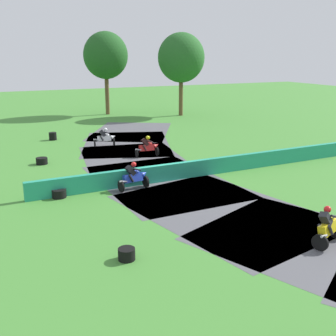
% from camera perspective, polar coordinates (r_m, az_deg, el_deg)
% --- Properties ---
extents(ground_plane, '(120.00, 120.00, 0.00)m').
position_cam_1_polar(ground_plane, '(22.45, -0.82, -1.80)').
color(ground_plane, '#428433').
extents(track_asphalt, '(12.96, 40.16, 0.01)m').
position_cam_1_polar(track_asphalt, '(23.26, 3.19, -1.20)').
color(track_asphalt, '#515156').
rests_on(track_asphalt, ground).
extents(safety_barrier, '(25.79, 0.90, 0.90)m').
position_cam_1_polar(safety_barrier, '(25.31, 11.15, 0.96)').
color(safety_barrier, '#239375').
rests_on(safety_barrier, ground).
extents(motorcycle_lead_white, '(1.72, 1.06, 1.42)m').
position_cam_1_polar(motorcycle_lead_white, '(31.10, -8.54, 4.09)').
color(motorcycle_lead_white, black).
rests_on(motorcycle_lead_white, ground).
extents(motorcycle_chase_red, '(1.71, 0.88, 1.43)m').
position_cam_1_polar(motorcycle_chase_red, '(27.70, -2.78, 2.90)').
color(motorcycle_chase_red, black).
rests_on(motorcycle_chase_red, ground).
extents(motorcycle_trailing_blue, '(1.67, 0.91, 1.43)m').
position_cam_1_polar(motorcycle_trailing_blue, '(21.08, -4.65, -1.15)').
color(motorcycle_trailing_blue, black).
rests_on(motorcycle_trailing_blue, ground).
extents(motorcycle_fourth_yellow, '(1.67, 1.20, 1.43)m').
position_cam_1_polar(motorcycle_fourth_yellow, '(16.20, 20.97, -7.38)').
color(motorcycle_fourth_yellow, black).
rests_on(motorcycle_fourth_yellow, ground).
extents(tire_stack_near, '(0.58, 0.58, 0.60)m').
position_cam_1_polar(tire_stack_near, '(34.25, -15.39, 4.19)').
color(tire_stack_near, black).
rests_on(tire_stack_near, ground).
extents(tire_stack_mid_a, '(0.70, 0.70, 0.40)m').
position_cam_1_polar(tire_stack_mid_a, '(26.98, -16.78, 0.93)').
color(tire_stack_mid_a, black).
rests_on(tire_stack_mid_a, ground).
extents(tire_stack_mid_b, '(0.67, 0.67, 0.40)m').
position_cam_1_polar(tire_stack_mid_b, '(20.56, -14.59, -3.37)').
color(tire_stack_mid_b, black).
rests_on(tire_stack_mid_b, ground).
extents(tire_stack_far, '(0.57, 0.57, 0.40)m').
position_cam_1_polar(tire_stack_far, '(14.25, -5.65, -11.56)').
color(tire_stack_far, black).
rests_on(tire_stack_far, ground).
extents(tree_far_left, '(4.78, 4.78, 8.87)m').
position_cam_1_polar(tree_far_left, '(47.21, -8.47, 14.88)').
color(tree_far_left, brown).
rests_on(tree_far_left, ground).
extents(tree_far_right, '(4.95, 4.95, 8.72)m').
position_cam_1_polar(tree_far_right, '(45.85, 1.81, 14.74)').
color(tree_far_right, brown).
rests_on(tree_far_right, ground).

